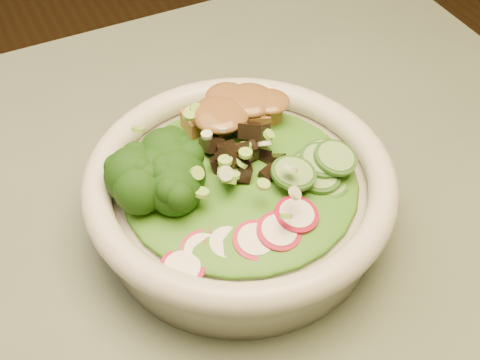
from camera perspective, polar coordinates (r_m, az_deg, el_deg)
name	(u,v)px	position (r m, az deg, el deg)	size (l,w,h in m)	color
salad_bowl	(240,196)	(0.54, 0.00, -1.39)	(0.25, 0.25, 0.07)	beige
lettuce_bed	(240,179)	(0.53, 0.00, 0.08)	(0.19, 0.19, 0.02)	#256615
broccoli_florets	(165,174)	(0.51, -6.39, 0.54)	(0.07, 0.06, 0.04)	black
radish_slices	(253,236)	(0.48, 1.09, -4.82)	(0.10, 0.04, 0.02)	maroon
cucumber_slices	(316,165)	(0.53, 6.54, 1.28)	(0.06, 0.06, 0.03)	#7AA45B
mushroom_heap	(239,158)	(0.53, -0.13, 1.90)	(0.06, 0.06, 0.04)	black
tofu_cubes	(235,121)	(0.56, -0.47, 5.09)	(0.08, 0.06, 0.03)	olive
peanut_sauce	(234,110)	(0.55, -0.48, 6.03)	(0.06, 0.05, 0.01)	brown
scallion_garnish	(240,159)	(0.51, 0.00, 1.77)	(0.18, 0.18, 0.02)	#80B941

